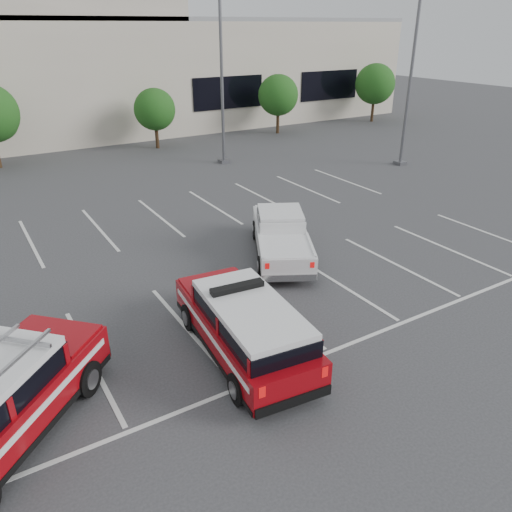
{
  "coord_description": "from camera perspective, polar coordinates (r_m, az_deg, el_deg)",
  "views": [
    {
      "loc": [
        -7.24,
        -11.03,
        7.79
      ],
      "look_at": [
        0.33,
        1.33,
        1.05
      ],
      "focal_mm": 35.0,
      "sensor_mm": 36.0,
      "label": 1
    }
  ],
  "objects": [
    {
      "name": "fire_chief_suv",
      "position": [
        12.78,
        -1.29,
        -8.46
      ],
      "size": [
        2.41,
        5.39,
        1.84
      ],
      "rotation": [
        0.0,
        0.0,
        -0.1
      ],
      "color": "maroon",
      "rests_on": "ground"
    },
    {
      "name": "tree_mid_right",
      "position": [
        35.69,
        -11.38,
        15.97
      ],
      "size": [
        2.77,
        2.77,
        3.99
      ],
      "color": "#3F2B19",
      "rests_on": "ground"
    },
    {
      "name": "white_pickup",
      "position": [
        18.31,
        2.89,
        1.92
      ],
      "size": [
        4.05,
        5.43,
        1.6
      ],
      "rotation": [
        0.0,
        0.0,
        -0.49
      ],
      "color": "silver",
      "rests_on": "ground"
    },
    {
      "name": "tree_right",
      "position": [
        40.22,
        2.63,
        17.76
      ],
      "size": [
        3.07,
        3.07,
        4.42
      ],
      "color": "#3F2B19",
      "rests_on": "ground"
    },
    {
      "name": "stall_markings",
      "position": [
        18.82,
        -5.91,
        0.37
      ],
      "size": [
        23.0,
        15.0,
        0.01
      ],
      "primitive_type": "cube",
      "color": "silver",
      "rests_on": "ground"
    },
    {
      "name": "tree_far_right",
      "position": [
        46.5,
        13.48,
        18.45
      ],
      "size": [
        3.37,
        3.37,
        4.85
      ],
      "color": "#3F2B19",
      "rests_on": "ground"
    },
    {
      "name": "ground",
      "position": [
        15.32,
        1.55,
        -5.62
      ],
      "size": [
        120.0,
        120.0,
        0.0
      ],
      "primitive_type": "plane",
      "color": "#353537",
      "rests_on": "ground"
    },
    {
      "name": "convention_building",
      "position": [
        43.64,
        -22.96,
        19.09
      ],
      "size": [
        60.0,
        16.99,
        13.2
      ],
      "color": "beige",
      "rests_on": "ground"
    },
    {
      "name": "light_pole_mid",
      "position": [
        30.66,
        -3.94,
        20.02
      ],
      "size": [
        0.9,
        0.6,
        10.24
      ],
      "color": "#59595E",
      "rests_on": "ground"
    },
    {
      "name": "light_pole_right",
      "position": [
        31.45,
        17.29,
        19.16
      ],
      "size": [
        0.9,
        0.6,
        10.24
      ],
      "color": "#59595E",
      "rests_on": "ground"
    }
  ]
}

